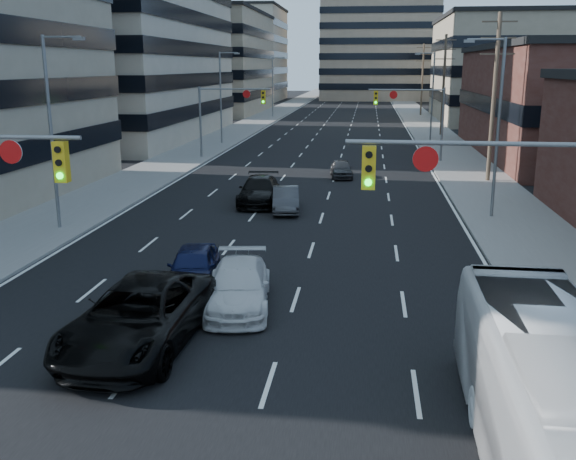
# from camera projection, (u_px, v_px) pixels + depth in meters

# --- Properties ---
(road_surface) EXTENTS (18.00, 300.00, 0.02)m
(road_surface) POSITION_uv_depth(u_px,v_px,m) (350.00, 103.00, 135.28)
(road_surface) COLOR black
(road_surface) RESTS_ON ground
(sidewalk_left) EXTENTS (5.00, 300.00, 0.15)m
(sidewalk_left) POSITION_uv_depth(u_px,v_px,m) (295.00, 103.00, 136.63)
(sidewalk_left) COLOR slate
(sidewalk_left) RESTS_ON ground
(sidewalk_right) EXTENTS (5.00, 300.00, 0.15)m
(sidewalk_right) POSITION_uv_depth(u_px,v_px,m) (405.00, 103.00, 133.89)
(sidewalk_right) COLOR slate
(sidewalk_right) RESTS_ON ground
(office_left_mid) EXTENTS (26.00, 34.00, 28.00)m
(office_left_mid) POSITION_uv_depth(u_px,v_px,m) (76.00, 4.00, 67.73)
(office_left_mid) COLOR #ADA089
(office_left_mid) RESTS_ON ground
(office_left_far) EXTENTS (20.00, 30.00, 16.00)m
(office_left_far) POSITION_uv_depth(u_px,v_px,m) (201.00, 64.00, 107.32)
(office_left_far) COLOR gray
(office_left_far) RESTS_ON ground
(office_right_far) EXTENTS (22.00, 28.00, 14.00)m
(office_right_far) POSITION_uv_depth(u_px,v_px,m) (520.00, 71.00, 90.18)
(office_right_far) COLOR gray
(office_right_far) RESTS_ON ground
(bg_block_left) EXTENTS (24.00, 24.00, 20.00)m
(bg_block_left) POSITION_uv_depth(u_px,v_px,m) (228.00, 55.00, 145.75)
(bg_block_left) COLOR #ADA089
(bg_block_left) RESTS_ON ground
(bg_block_right) EXTENTS (22.00, 22.00, 12.00)m
(bg_block_right) POSITION_uv_depth(u_px,v_px,m) (508.00, 74.00, 129.97)
(bg_block_right) COLOR gray
(bg_block_right) RESTS_ON ground
(signal_near_right) EXTENTS (6.59, 0.33, 6.00)m
(signal_near_right) POSITION_uv_depth(u_px,v_px,m) (503.00, 203.00, 16.03)
(signal_near_right) COLOR slate
(signal_near_right) RESTS_ON ground
(signal_far_left) EXTENTS (6.09, 0.33, 6.00)m
(signal_far_left) POSITION_uv_depth(u_px,v_px,m) (227.00, 107.00, 53.41)
(signal_far_left) COLOR slate
(signal_far_left) RESTS_ON ground
(signal_far_right) EXTENTS (6.09, 0.33, 6.00)m
(signal_far_right) POSITION_uv_depth(u_px,v_px,m) (414.00, 109.00, 51.58)
(signal_far_right) COLOR slate
(signal_far_right) RESTS_ON ground
(utility_pole_block) EXTENTS (2.20, 0.28, 11.00)m
(utility_pole_block) POSITION_uv_depth(u_px,v_px,m) (494.00, 95.00, 42.03)
(utility_pole_block) COLOR #4C3D2D
(utility_pole_block) RESTS_ON ground
(utility_pole_midblock) EXTENTS (2.20, 0.28, 11.00)m
(utility_pole_midblock) POSITION_uv_depth(u_px,v_px,m) (444.00, 83.00, 70.87)
(utility_pole_midblock) COLOR #4C3D2D
(utility_pole_midblock) RESTS_ON ground
(utility_pole_distant) EXTENTS (2.20, 0.28, 11.00)m
(utility_pole_distant) POSITION_uv_depth(u_px,v_px,m) (422.00, 78.00, 99.70)
(utility_pole_distant) COLOR #4C3D2D
(utility_pole_distant) RESTS_ON ground
(streetlight_left_near) EXTENTS (2.03, 0.22, 9.00)m
(streetlight_left_near) POSITION_uv_depth(u_px,v_px,m) (54.00, 124.00, 29.51)
(streetlight_left_near) COLOR slate
(streetlight_left_near) RESTS_ON ground
(streetlight_left_mid) EXTENTS (2.03, 0.22, 9.00)m
(streetlight_left_mid) POSITION_uv_depth(u_px,v_px,m) (222.00, 93.00, 63.16)
(streetlight_left_mid) COLOR slate
(streetlight_left_mid) RESTS_ON ground
(streetlight_left_far) EXTENTS (2.03, 0.22, 9.00)m
(streetlight_left_far) POSITION_uv_depth(u_px,v_px,m) (274.00, 84.00, 96.81)
(streetlight_left_far) COLOR slate
(streetlight_left_far) RESTS_ON ground
(streetlight_right_near) EXTENTS (2.03, 0.22, 9.00)m
(streetlight_right_near) POSITION_uv_depth(u_px,v_px,m) (496.00, 120.00, 31.85)
(streetlight_right_near) COLOR slate
(streetlight_right_near) RESTS_ON ground
(streetlight_right_far) EXTENTS (2.03, 0.22, 9.00)m
(streetlight_right_far) POSITION_uv_depth(u_px,v_px,m) (431.00, 92.00, 65.50)
(streetlight_right_far) COLOR slate
(streetlight_right_far) RESTS_ON ground
(black_pickup) EXTENTS (3.30, 6.60, 1.79)m
(black_pickup) POSITION_uv_depth(u_px,v_px,m) (139.00, 316.00, 17.82)
(black_pickup) COLOR black
(black_pickup) RESTS_ON ground
(white_van) EXTENTS (2.63, 5.14, 1.43)m
(white_van) POSITION_uv_depth(u_px,v_px,m) (238.00, 286.00, 20.82)
(white_van) COLOR silver
(white_van) RESTS_ON ground
(transit_bus) EXTENTS (2.70, 10.84, 3.01)m
(transit_bus) POSITION_uv_depth(u_px,v_px,m) (562.00, 419.00, 11.50)
(transit_bus) COLOR silver
(transit_bus) RESTS_ON ground
(sedan_blue) EXTENTS (2.17, 4.32, 1.41)m
(sedan_blue) POSITION_uv_depth(u_px,v_px,m) (193.00, 266.00, 22.89)
(sedan_blue) COLOR #0D1336
(sedan_blue) RESTS_ON ground
(sedan_grey_center) EXTENTS (1.89, 4.11, 1.31)m
(sedan_grey_center) POSITION_uv_depth(u_px,v_px,m) (286.00, 200.00, 34.60)
(sedan_grey_center) COLOR #353537
(sedan_grey_center) RESTS_ON ground
(sedan_black_far) EXTENTS (2.45, 5.40, 1.53)m
(sedan_black_far) POSITION_uv_depth(u_px,v_px,m) (259.00, 191.00, 36.49)
(sedan_black_far) COLOR black
(sedan_black_far) RESTS_ON ground
(sedan_grey_right) EXTENTS (1.87, 3.80, 1.25)m
(sedan_grey_right) POSITION_uv_depth(u_px,v_px,m) (341.00, 169.00, 45.18)
(sedan_grey_right) COLOR #343436
(sedan_grey_right) RESTS_ON ground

